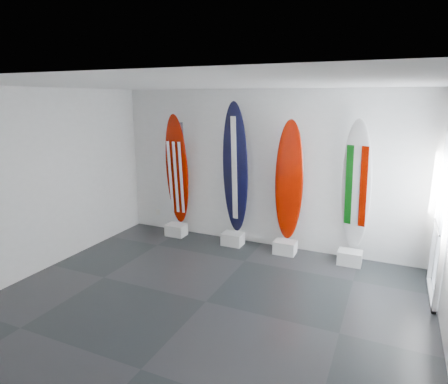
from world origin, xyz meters
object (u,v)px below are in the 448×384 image
at_px(surfboard_italy, 356,186).
at_px(surfboard_swiss, 289,181).
at_px(surfboard_navy, 235,169).
at_px(surfboard_usa, 177,170).

bearing_deg(surfboard_italy, surfboard_swiss, -164.75).
bearing_deg(surfboard_swiss, surfboard_navy, 171.34).
height_order(surfboard_navy, surfboard_swiss, surfboard_navy).
xyz_separation_m(surfboard_usa, surfboard_navy, (1.30, 0.00, 0.13)).
bearing_deg(surfboard_navy, surfboard_italy, 11.62).
distance_m(surfboard_usa, surfboard_navy, 1.30).
bearing_deg(surfboard_usa, surfboard_navy, 0.14).
relative_size(surfboard_navy, surfboard_swiss, 1.14).
distance_m(surfboard_navy, surfboard_italy, 2.22).
bearing_deg(surfboard_italy, surfboard_usa, -164.75).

